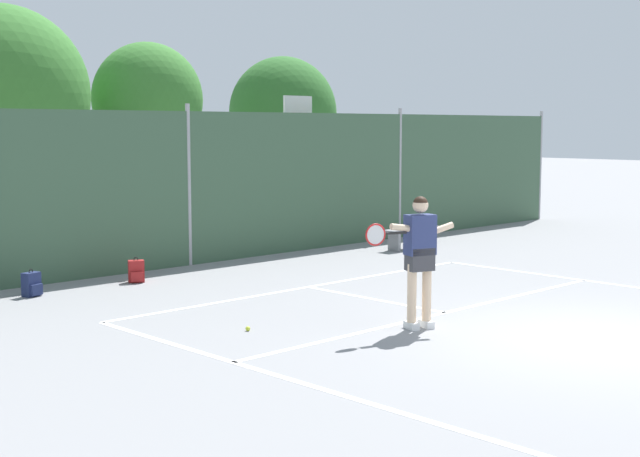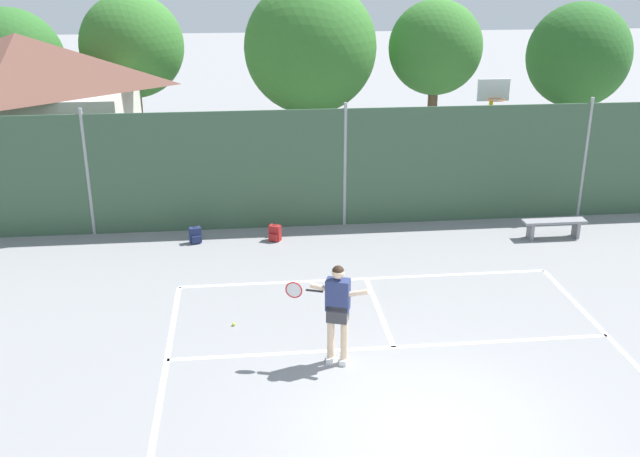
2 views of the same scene
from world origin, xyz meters
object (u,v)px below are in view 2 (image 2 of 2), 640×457
(tennis_player, at_px, (337,306))
(backpack_navy, at_px, (195,236))
(basketball_hoop, at_px, (490,123))
(tennis_ball, at_px, (234,324))
(backpack_red, at_px, (275,233))
(courtside_bench, at_px, (554,225))

(tennis_player, relative_size, backpack_navy, 4.01)
(basketball_hoop, relative_size, backpack_navy, 7.67)
(tennis_ball, distance_m, backpack_navy, 4.56)
(backpack_red, relative_size, courtside_bench, 0.29)
(tennis_ball, distance_m, backpack_red, 4.51)
(tennis_ball, xyz_separation_m, backpack_red, (1.02, 4.39, 0.16))
(tennis_player, height_order, backpack_navy, tennis_player)
(courtside_bench, bearing_deg, basketball_hoop, 105.18)
(backpack_red, bearing_deg, tennis_ball, -103.08)
(tennis_player, bearing_deg, backpack_navy, 114.75)
(tennis_ball, bearing_deg, basketball_hoop, 43.32)
(tennis_player, distance_m, tennis_ball, 2.61)
(backpack_navy, relative_size, courtside_bench, 0.29)
(tennis_ball, bearing_deg, courtside_bench, 25.35)
(basketball_hoop, bearing_deg, courtside_bench, -74.82)
(basketball_hoop, distance_m, backpack_red, 6.99)
(tennis_player, bearing_deg, basketball_hoop, 57.03)
(backpack_red, xyz_separation_m, courtside_bench, (7.02, -0.58, 0.17))
(basketball_hoop, relative_size, tennis_player, 1.91)
(backpack_navy, distance_m, courtside_bench, 9.03)
(tennis_ball, height_order, courtside_bench, courtside_bench)
(basketball_hoop, distance_m, courtside_bench, 3.67)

